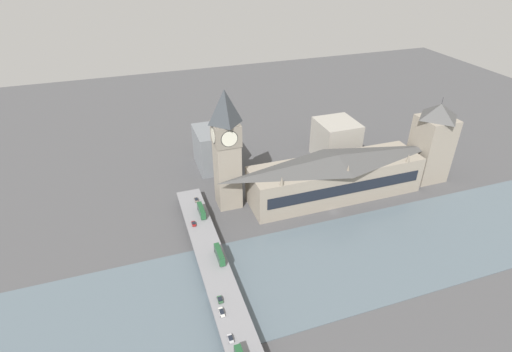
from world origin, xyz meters
The scene contains 15 objects.
ground_plane centered at (0.00, 0.00, 0.00)m, with size 600.00×600.00×0.00m, color #4C4C4F.
river_water centered at (-35.93, 0.00, 0.15)m, with size 59.87×360.00×0.30m, color slate.
parliament_hall centered at (15.76, -8.00, 13.49)m, with size 25.99×102.10×27.12m.
clock_tower centered at (27.35, 53.53, 36.36)m, with size 14.20×14.20×68.56m.
victoria_tower centered at (15.82, -72.81, 24.76)m, with size 19.52×19.52×53.53m.
road_bridge centered at (-35.93, 74.66, 4.63)m, with size 151.73×13.30×5.68m.
double_decker_bus_lead centered at (14.58, 71.89, 8.29)m, with size 11.21×2.55×4.72m.
double_decker_bus_rear centered at (-21.55, 71.25, 8.39)m, with size 11.70×2.53×4.93m.
car_northbound_lead centered at (-51.79, 78.16, 6.35)m, with size 4.70×1.79×1.31m.
car_northbound_tail centered at (-45.50, 77.20, 6.39)m, with size 3.81×1.89×1.42m.
car_southbound_lead centered at (-64.50, 78.10, 6.35)m, with size 3.85×1.76×1.34m.
car_southbound_mid centered at (7.17, 77.63, 6.39)m, with size 4.01×1.83×1.39m.
car_southbound_tail centered at (28.08, 72.05, 6.39)m, with size 4.46×1.77×1.41m.
city_block_west centered at (57.84, -30.88, 13.43)m, with size 26.93×25.44×26.85m.
city_block_center centered at (73.16, 50.72, 13.12)m, with size 29.05×22.73×26.25m.
Camera 1 is at (-156.69, 99.56, 133.55)m, focal length 28.00 mm.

